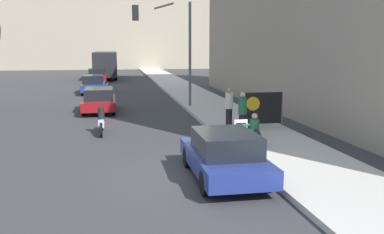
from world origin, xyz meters
name	(u,v)px	position (x,y,z in m)	size (l,w,h in m)	color
ground_plane	(207,175)	(0.00, 0.00, 0.00)	(160.00, 160.00, 0.00)	#38383A
sidewalk_curb	(206,103)	(3.21, 15.00, 0.08)	(3.39, 90.00, 0.17)	beige
seated_protester	(255,129)	(2.31, 2.62, 0.79)	(0.97, 0.77, 1.18)	#474C56
jogger_on_sidewalk	(242,113)	(2.47, 4.60, 1.05)	(0.34, 0.34, 1.73)	black
pedestrian_behind	(229,108)	(2.32, 6.09, 1.07)	(0.34, 0.34, 1.77)	black
protest_banner	(262,108)	(3.89, 6.33, 0.97)	(1.97, 0.06, 1.51)	slate
traffic_light_pole	(171,36)	(0.74, 13.21, 4.29)	(3.45, 3.21, 6.08)	slate
parked_car_curbside	(225,155)	(0.42, -0.39, 0.69)	(1.83, 4.22, 1.36)	navy
car_on_road_nearest	(99,100)	(-3.42, 13.08, 0.69)	(1.79, 4.61, 1.36)	maroon
car_on_road_midblock	(94,84)	(-4.16, 23.04, 0.73)	(1.77, 4.57, 1.46)	navy
car_on_road_distant	(97,76)	(-4.23, 33.43, 0.73)	(1.86, 4.11, 1.46)	maroon
city_bus_on_road	(105,63)	(-3.46, 39.65, 1.76)	(2.56, 11.65, 3.05)	#232328
motorcycle_on_road	(101,122)	(-3.15, 6.68, 0.52)	(0.28, 2.16, 1.20)	silver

